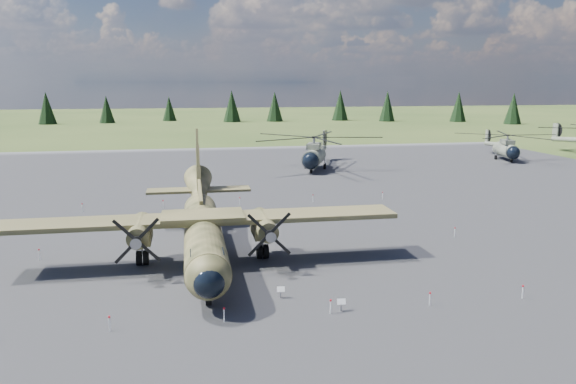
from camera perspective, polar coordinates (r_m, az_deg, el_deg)
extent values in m
plane|color=#54612B|center=(44.64, -2.72, -5.68)|extent=(500.00, 500.00, 0.00)
cube|color=slate|center=(54.22, -4.23, -2.68)|extent=(120.00, 120.00, 0.04)
cylinder|color=#36381E|center=(40.19, -8.59, -4.41)|extent=(2.89, 17.37, 2.70)
sphere|color=#36381E|center=(31.91, -8.09, -8.53)|extent=(2.67, 2.67, 2.64)
sphere|color=black|center=(31.43, -8.05, -8.93)|extent=(1.96, 1.96, 1.94)
cube|color=black|center=(33.15, -8.23, -6.47)|extent=(1.94, 1.56, 0.53)
cone|color=#36381E|center=(51.04, -9.03, 0.06)|extent=(2.72, 6.65, 4.06)
cube|color=#9A9D9F|center=(41.42, -8.59, -5.54)|extent=(1.90, 5.80, 0.48)
cube|color=#373C1F|center=(40.38, -8.66, -2.72)|extent=(27.98, 3.59, 0.34)
cube|color=#36381E|center=(40.33, -8.67, -2.43)|extent=(5.82, 3.53, 0.34)
cylinder|color=#36381E|center=(40.36, -14.80, -3.75)|extent=(1.50, 5.03, 1.45)
cube|color=#36381E|center=(41.26, -14.67, -4.32)|extent=(1.48, 3.29, 0.77)
cone|color=gray|center=(37.35, -15.16, -4.96)|extent=(0.74, 0.88, 0.73)
cylinder|color=black|center=(41.72, -14.56, -6.49)|extent=(0.86, 1.07, 1.06)
cylinder|color=#36381E|center=(40.56, -2.48, -3.31)|extent=(1.50, 5.03, 1.45)
cube|color=#36381E|center=(41.46, -2.62, -3.89)|extent=(1.48, 3.29, 0.77)
cone|color=gray|center=(37.56, -1.83, -4.48)|extent=(0.74, 0.88, 0.73)
cylinder|color=black|center=(41.91, -2.60, -6.05)|extent=(0.86, 1.07, 1.06)
cube|color=#36381E|center=(47.34, -8.94, -0.09)|extent=(0.35, 7.28, 1.62)
cube|color=#373C1F|center=(51.50, -9.04, 0.21)|extent=(9.27, 2.22, 0.21)
cylinder|color=gray|center=(33.34, -8.13, -9.47)|extent=(0.14, 0.14, 0.87)
cylinder|color=black|center=(33.59, -8.09, -10.59)|extent=(0.35, 0.90, 0.90)
cylinder|color=gray|center=(83.37, 2.68, 3.56)|extent=(5.28, 8.13, 2.67)
sphere|color=black|center=(79.61, 2.31, 3.17)|extent=(3.18, 3.18, 2.45)
sphere|color=gray|center=(87.15, 3.03, 3.89)|extent=(3.18, 3.18, 2.45)
cube|color=gray|center=(82.75, 2.65, 4.70)|extent=(2.93, 3.84, 0.80)
cylinder|color=gray|center=(82.66, 2.66, 5.25)|extent=(0.50, 0.50, 1.07)
cylinder|color=gray|center=(91.04, 3.36, 4.43)|extent=(4.15, 8.81, 1.53)
cube|color=gray|center=(94.85, 3.67, 5.50)|extent=(0.76, 1.48, 2.56)
cylinder|color=black|center=(94.81, 3.89, 5.50)|extent=(1.07, 2.61, 2.77)
cylinder|color=black|center=(80.46, 2.36, 2.18)|extent=(0.54, 0.78, 0.73)
cylinder|color=black|center=(85.04, 1.83, 2.67)|extent=(0.61, 0.91, 0.85)
cylinder|color=gray|center=(84.96, 1.83, 3.04)|extent=(0.19, 0.19, 1.55)
cylinder|color=black|center=(84.67, 3.76, 2.61)|extent=(0.61, 0.91, 0.85)
cylinder|color=gray|center=(84.59, 3.76, 2.99)|extent=(0.19, 0.19, 1.55)
cylinder|color=gray|center=(100.75, 21.27, 3.97)|extent=(3.67, 6.96, 2.30)
sphere|color=black|center=(97.67, 21.91, 3.69)|extent=(2.52, 2.52, 2.11)
sphere|color=gray|center=(103.85, 20.66, 4.20)|extent=(2.52, 2.52, 2.11)
cube|color=gray|center=(100.26, 21.40, 4.77)|extent=(2.16, 3.21, 0.69)
cylinder|color=gray|center=(100.19, 21.42, 5.16)|extent=(0.39, 0.39, 0.92)
cylinder|color=gray|center=(107.06, 20.08, 4.60)|extent=(2.45, 7.83, 1.31)
cube|color=gray|center=(110.21, 19.56, 5.40)|extent=(0.48, 1.30, 2.21)
cylinder|color=black|center=(110.31, 19.72, 5.39)|extent=(0.57, 2.34, 2.39)
cylinder|color=black|center=(98.34, 21.74, 2.99)|extent=(0.39, 0.67, 0.62)
cylinder|color=black|center=(101.53, 20.35, 3.32)|extent=(0.43, 0.78, 0.74)
cylinder|color=gray|center=(101.48, 20.37, 3.59)|extent=(0.15, 0.15, 1.33)
cylinder|color=black|center=(102.36, 21.67, 3.29)|extent=(0.43, 0.78, 0.74)
cylinder|color=gray|center=(102.30, 21.69, 3.55)|extent=(0.15, 0.15, 1.33)
cylinder|color=gray|center=(116.78, 26.67, 4.78)|extent=(1.01, 9.43, 1.58)
cube|color=gray|center=(119.98, 25.54, 5.68)|extent=(0.26, 1.55, 2.65)
cylinder|color=black|center=(120.21, 25.69, 5.67)|extent=(0.09, 2.87, 2.87)
cube|color=gray|center=(34.57, -0.75, -10.25)|extent=(0.09, 0.09, 0.59)
cube|color=white|center=(34.42, -0.73, -9.84)|extent=(0.49, 0.26, 0.33)
cube|color=gray|center=(32.87, 5.41, -11.45)|extent=(0.09, 0.09, 0.60)
cube|color=white|center=(32.71, 5.45, -11.02)|extent=(0.50, 0.25, 0.34)
cylinder|color=white|center=(31.66, -17.67, -12.66)|extent=(0.07, 0.07, 0.80)
cylinder|color=red|center=(31.51, -17.71, -12.00)|extent=(0.12, 0.12, 0.10)
cylinder|color=white|center=(31.47, -6.51, -12.33)|extent=(0.07, 0.07, 0.80)
cylinder|color=red|center=(31.31, -6.52, -11.66)|extent=(0.12, 0.12, 0.10)
cylinder|color=white|center=(32.41, 4.35, -11.58)|extent=(0.07, 0.07, 0.80)
cylinder|color=red|center=(32.26, 4.36, -10.92)|extent=(0.12, 0.12, 0.10)
cylinder|color=white|center=(34.38, 14.21, -10.54)|extent=(0.07, 0.07, 0.80)
cylinder|color=red|center=(34.24, 14.25, -9.91)|extent=(0.12, 0.12, 0.10)
cylinder|color=white|center=(37.23, 22.73, -9.38)|extent=(0.07, 0.07, 0.80)
cylinder|color=red|center=(37.10, 22.77, -8.80)|extent=(0.12, 0.12, 0.10)
cylinder|color=white|center=(60.48, -20.16, -1.51)|extent=(0.07, 0.07, 0.80)
cylinder|color=red|center=(60.39, -20.19, -1.13)|extent=(0.12, 0.12, 0.10)
cylinder|color=white|center=(59.68, -12.57, -1.25)|extent=(0.07, 0.07, 0.80)
cylinder|color=red|center=(59.59, -12.59, -0.87)|extent=(0.12, 0.12, 0.10)
cylinder|color=white|center=(59.94, -4.91, -0.96)|extent=(0.07, 0.07, 0.80)
cylinder|color=red|center=(59.86, -4.91, -0.59)|extent=(0.12, 0.12, 0.10)
cylinder|color=white|center=(61.26, 2.55, -0.67)|extent=(0.07, 0.07, 0.80)
cylinder|color=red|center=(61.18, 2.56, -0.30)|extent=(0.12, 0.12, 0.10)
cylinder|color=white|center=(63.57, 9.58, -0.38)|extent=(0.07, 0.07, 0.80)
cylinder|color=red|center=(63.49, 9.60, -0.03)|extent=(0.12, 0.12, 0.10)
cylinder|color=white|center=(45.36, -23.94, -5.86)|extent=(0.07, 0.07, 0.80)
cylinder|color=red|center=(45.25, -23.98, -5.37)|extent=(0.12, 0.12, 0.10)
cylinder|color=white|center=(49.53, 16.58, -3.97)|extent=(0.07, 0.07, 0.80)
cylinder|color=red|center=(49.43, 16.60, -3.52)|extent=(0.12, 0.12, 0.10)
cone|color=black|center=(191.07, 21.91, 7.89)|extent=(5.43, 5.43, 9.69)
cone|color=black|center=(196.90, 16.92, 8.31)|extent=(5.55, 5.55, 9.92)
cone|color=black|center=(193.43, 10.05, 8.60)|extent=(5.65, 5.65, 10.08)
cone|color=black|center=(195.84, 5.32, 8.78)|extent=(5.77, 5.77, 10.30)
cone|color=black|center=(189.82, -1.36, 8.68)|extent=(5.51, 5.51, 9.84)
cone|color=black|center=(188.59, -5.73, 8.69)|extent=(5.79, 5.79, 10.35)
cone|color=black|center=(196.37, -11.97, 8.30)|extent=(4.63, 4.63, 8.27)
cone|color=black|center=(191.33, -17.95, 8.01)|extent=(4.89, 4.89, 8.74)
cone|color=black|center=(192.26, -23.33, 7.86)|extent=(5.63, 5.63, 10.06)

